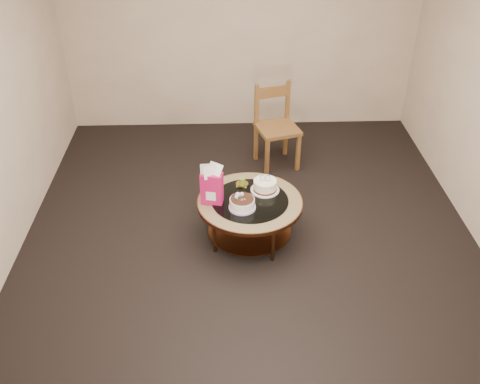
{
  "coord_description": "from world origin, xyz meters",
  "views": [
    {
      "loc": [
        -0.24,
        -4.16,
        3.41
      ],
      "look_at": [
        -0.09,
        0.02,
        0.54
      ],
      "focal_mm": 40.0,
      "sensor_mm": 36.0,
      "label": 1
    }
  ],
  "objects_px": {
    "decorated_cake": "(242,204)",
    "coffee_table": "(250,207)",
    "dining_chair": "(276,126)",
    "cream_cake": "(265,186)",
    "gift_bag": "(212,184)"
  },
  "relations": [
    {
      "from": "coffee_table",
      "to": "dining_chair",
      "type": "height_order",
      "value": "dining_chair"
    },
    {
      "from": "cream_cake",
      "to": "gift_bag",
      "type": "distance_m",
      "value": 0.56
    },
    {
      "from": "decorated_cake",
      "to": "dining_chair",
      "type": "xyz_separation_m",
      "value": [
        0.46,
        1.56,
        -0.01
      ]
    },
    {
      "from": "coffee_table",
      "to": "cream_cake",
      "type": "relative_size",
      "value": 3.62
    },
    {
      "from": "coffee_table",
      "to": "dining_chair",
      "type": "bearing_deg",
      "value": 75.08
    },
    {
      "from": "coffee_table",
      "to": "decorated_cake",
      "type": "bearing_deg",
      "value": -122.61
    },
    {
      "from": "decorated_cake",
      "to": "gift_bag",
      "type": "bearing_deg",
      "value": 158.35
    },
    {
      "from": "dining_chair",
      "to": "cream_cake",
      "type": "bearing_deg",
      "value": -116.09
    },
    {
      "from": "cream_cake",
      "to": "dining_chair",
      "type": "relative_size",
      "value": 0.29
    },
    {
      "from": "coffee_table",
      "to": "cream_cake",
      "type": "distance_m",
      "value": 0.26
    },
    {
      "from": "decorated_cake",
      "to": "coffee_table",
      "type": "bearing_deg",
      "value": 57.39
    },
    {
      "from": "decorated_cake",
      "to": "cream_cake",
      "type": "relative_size",
      "value": 0.9
    },
    {
      "from": "cream_cake",
      "to": "dining_chair",
      "type": "distance_m",
      "value": 1.3
    },
    {
      "from": "decorated_cake",
      "to": "cream_cake",
      "type": "distance_m",
      "value": 0.37
    },
    {
      "from": "cream_cake",
      "to": "dining_chair",
      "type": "bearing_deg",
      "value": 80.48
    }
  ]
}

